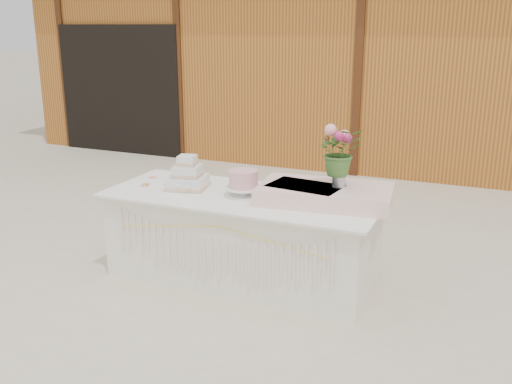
% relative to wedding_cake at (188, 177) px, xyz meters
% --- Properties ---
extents(ground, '(80.00, 80.00, 0.00)m').
position_rel_wedding_cake_xyz_m(ground, '(0.54, -0.01, -0.87)').
color(ground, beige).
rests_on(ground, ground).
extents(barn, '(12.60, 4.60, 3.30)m').
position_rel_wedding_cake_xyz_m(barn, '(0.53, 5.98, 0.80)').
color(barn, '#AF6A24').
rests_on(barn, ground).
extents(cake_table, '(2.40, 1.00, 0.77)m').
position_rel_wedding_cake_xyz_m(cake_table, '(0.54, -0.02, -0.48)').
color(cake_table, white).
rests_on(cake_table, ground).
extents(wedding_cake, '(0.40, 0.40, 0.30)m').
position_rel_wedding_cake_xyz_m(wedding_cake, '(0.00, 0.00, 0.00)').
color(wedding_cake, white).
rests_on(wedding_cake, cake_table).
extents(pink_cake_stand, '(0.32, 0.32, 0.23)m').
position_rel_wedding_cake_xyz_m(pink_cake_stand, '(0.56, -0.03, 0.03)').
color(pink_cake_stand, white).
rests_on(pink_cake_stand, cake_table).
extents(satin_runner, '(1.15, 0.75, 0.14)m').
position_rel_wedding_cake_xyz_m(satin_runner, '(1.25, 0.09, -0.03)').
color(satin_runner, '#FFD5CD').
rests_on(satin_runner, cake_table).
extents(flower_vase, '(0.11, 0.11, 0.15)m').
position_rel_wedding_cake_xyz_m(flower_vase, '(1.36, 0.11, 0.11)').
color(flower_vase, '#AEAEB3').
rests_on(flower_vase, satin_runner).
extents(bouquet, '(0.46, 0.45, 0.39)m').
position_rel_wedding_cake_xyz_m(bouquet, '(1.36, 0.11, 0.38)').
color(bouquet, '#3F6A2A').
rests_on(bouquet, flower_vase).
extents(loose_flowers, '(0.30, 0.41, 0.02)m').
position_rel_wedding_cake_xyz_m(loose_flowers, '(-0.43, 0.06, -0.09)').
color(loose_flowers, pink).
rests_on(loose_flowers, cake_table).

